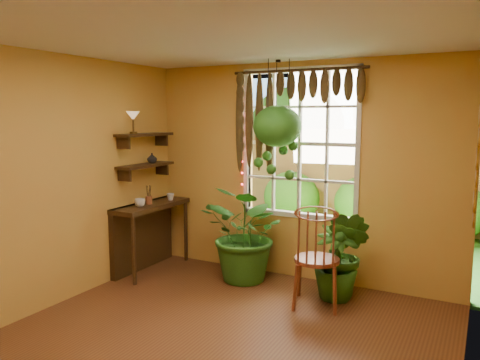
{
  "coord_description": "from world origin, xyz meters",
  "views": [
    {
      "loc": [
        2.07,
        -3.18,
        2.04
      ],
      "look_at": [
        -0.24,
        1.15,
        1.37
      ],
      "focal_mm": 35.0,
      "sensor_mm": 36.0,
      "label": 1
    }
  ],
  "objects_px": {
    "counter_ledge": "(145,228)",
    "windsor_chair": "(316,273)",
    "potted_plant_left": "(248,234)",
    "potted_plant_mid": "(345,254)",
    "hanging_basket": "(277,131)"
  },
  "relations": [
    {
      "from": "windsor_chair",
      "to": "hanging_basket",
      "type": "relative_size",
      "value": 0.91
    },
    {
      "from": "windsor_chair",
      "to": "potted_plant_mid",
      "type": "relative_size",
      "value": 1.29
    },
    {
      "from": "potted_plant_left",
      "to": "potted_plant_mid",
      "type": "bearing_deg",
      "value": 3.15
    },
    {
      "from": "potted_plant_mid",
      "to": "counter_ledge",
      "type": "bearing_deg",
      "value": -174.13
    },
    {
      "from": "counter_ledge",
      "to": "potted_plant_left",
      "type": "height_order",
      "value": "potted_plant_left"
    },
    {
      "from": "counter_ledge",
      "to": "hanging_basket",
      "type": "distance_m",
      "value": 2.2
    },
    {
      "from": "counter_ledge",
      "to": "potted_plant_left",
      "type": "bearing_deg",
      "value": 8.11
    },
    {
      "from": "counter_ledge",
      "to": "hanging_basket",
      "type": "height_order",
      "value": "hanging_basket"
    },
    {
      "from": "counter_ledge",
      "to": "windsor_chair",
      "type": "distance_m",
      "value": 2.44
    },
    {
      "from": "potted_plant_mid",
      "to": "hanging_basket",
      "type": "distance_m",
      "value": 1.63
    },
    {
      "from": "counter_ledge",
      "to": "potted_plant_left",
      "type": "distance_m",
      "value": 1.45
    },
    {
      "from": "windsor_chair",
      "to": "potted_plant_left",
      "type": "relative_size",
      "value": 1.07
    },
    {
      "from": "windsor_chair",
      "to": "potted_plant_mid",
      "type": "height_order",
      "value": "windsor_chair"
    },
    {
      "from": "potted_plant_mid",
      "to": "hanging_basket",
      "type": "height_order",
      "value": "hanging_basket"
    },
    {
      "from": "counter_ledge",
      "to": "windsor_chair",
      "type": "relative_size",
      "value": 0.92
    }
  ]
}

